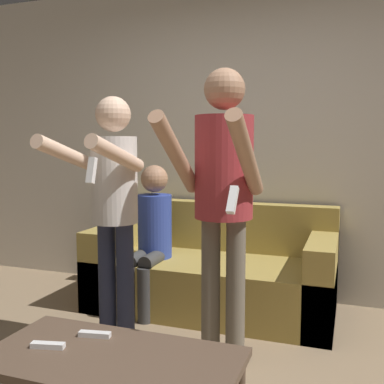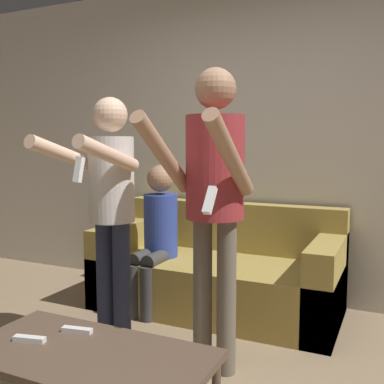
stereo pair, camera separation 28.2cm
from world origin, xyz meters
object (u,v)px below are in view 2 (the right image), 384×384
Objects in this scene: couch at (218,274)px; person_standing_left at (110,197)px; remote_near at (29,339)px; person_standing_right at (214,186)px; person_seated at (157,232)px; remote_far at (77,330)px; coffee_table at (87,360)px.

person_standing_left is at bearing -110.07° from couch.
person_standing_left is 1.01m from remote_near.
person_standing_right reaches higher than person_standing_left.
person_seated is (-0.79, 0.75, -0.46)m from person_standing_right.
couch reaches higher than remote_far.
person_standing_right is 1.02m from remote_far.
remote_near is (0.23, -1.58, -0.19)m from person_seated.
person_standing_left reaches higher than remote_far.
remote_near is (-0.56, -0.83, -0.65)m from person_standing_right.
remote_near is at bearing -128.06° from remote_far.
coffee_table is at bearing -40.05° from remote_far.
remote_near is at bearing -80.66° from person_standing_left.
person_seated is 7.43× the size of remote_far.
person_standing_right is at bearing 56.16° from remote_near.
person_standing_right reaches higher than coffee_table.
person_standing_left is (-0.35, -0.95, 0.70)m from couch.
person_seated is 1.61m from remote_near.
coffee_table is (-0.26, -0.80, -0.70)m from person_standing_right.
couch is 1.10× the size of person_standing_right.
remote_near is at bearing -123.84° from person_standing_right.
person_standing_left is 0.93× the size of person_standing_right.
person_seated reaches higher than couch.
remote_far reaches higher than coffee_table.
couch is 0.59m from person_seated.
person_seated is at bearing -155.42° from couch.
person_seated is at bearing 97.13° from person_standing_left.
remote_far is (-0.17, 0.14, 0.05)m from coffee_table.
person_standing_right reaches higher than person_seated.
person_standing_right reaches higher than remote_near.
person_seated is at bearing 108.83° from coffee_table.
person_standing_left reaches higher than couch.
remote_near is (-0.30, -0.03, 0.05)m from coffee_table.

